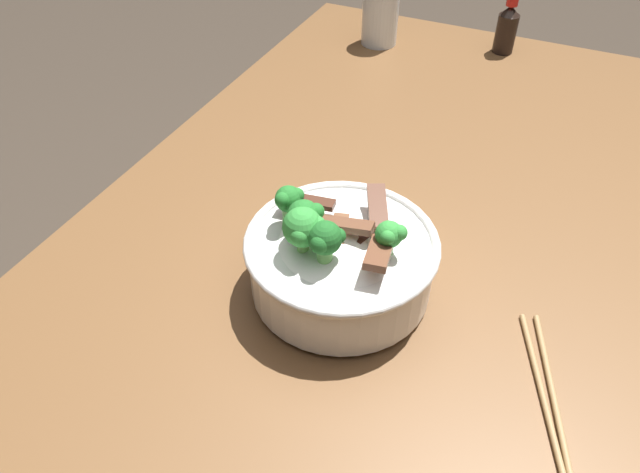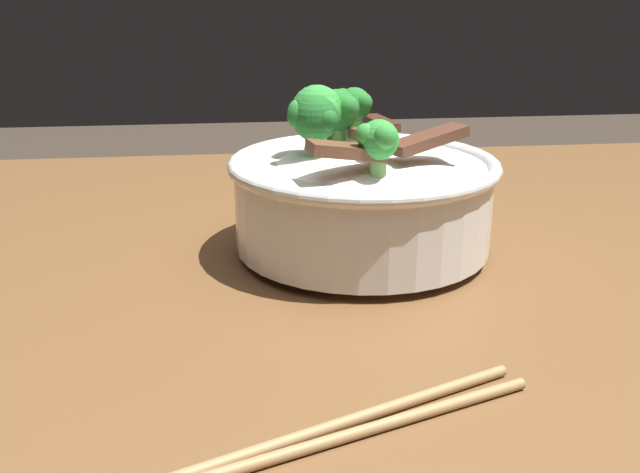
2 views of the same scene
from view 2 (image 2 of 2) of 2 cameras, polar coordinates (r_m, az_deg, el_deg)
name	(u,v)px [view 2 (image 2 of 2)]	position (r m, az deg, el deg)	size (l,w,h in m)	color
dining_table	(579,392)	(0.64, 20.45, -11.82)	(1.45, 1.09, 0.77)	brown
rice_bowl	(361,190)	(0.64, 3.38, 3.86)	(0.24, 0.24, 0.15)	white
chopsticks_pair	(354,426)	(0.40, 2.84, -15.25)	(0.22, 0.10, 0.01)	#9E7A4C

